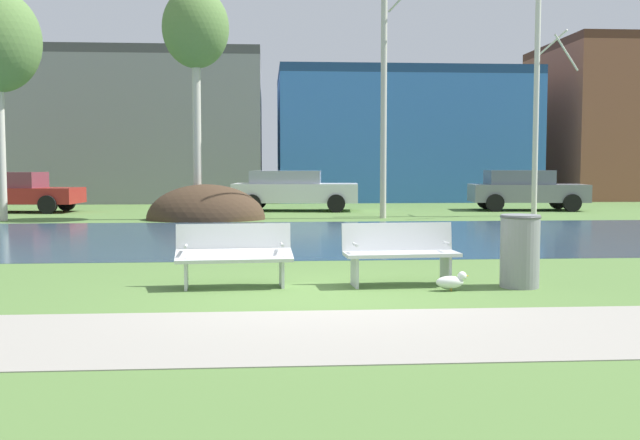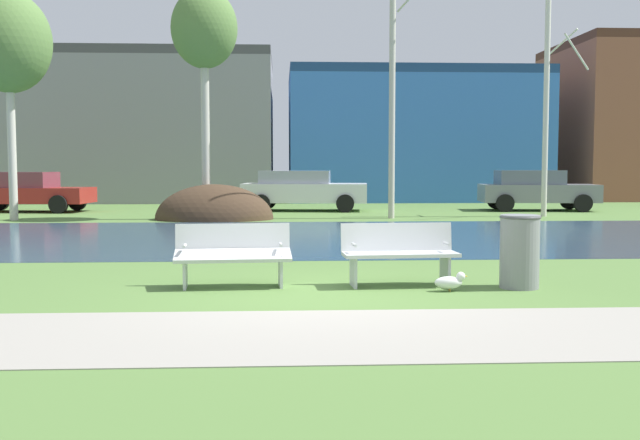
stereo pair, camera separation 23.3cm
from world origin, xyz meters
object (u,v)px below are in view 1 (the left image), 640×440
parked_sedan_second_white (293,189)px  bench_right (400,252)px  trash_bin (520,250)px  parked_hatch_third_grey (525,189)px  bench_left (234,253)px  parked_van_nearest_red (13,191)px  seagull (452,281)px

parked_sedan_second_white → bench_right: bearing=-87.0°
trash_bin → parked_sedan_second_white: 17.43m
parked_hatch_third_grey → parked_sedan_second_white: bearing=177.8°
bench_left → bench_right: 2.32m
trash_bin → bench_left: bearing=175.9°
parked_van_nearest_red → bench_right: bearing=-57.2°
bench_right → parked_hatch_third_grey: parked_hatch_third_grey is taller
seagull → parked_van_nearest_red: bearing=123.4°
bench_right → parked_hatch_third_grey: 18.33m
parked_van_nearest_red → parked_hatch_third_grey: 18.57m
seagull → parked_hatch_third_grey: size_ratio=0.10×
bench_right → trash_bin: size_ratio=1.62×
parked_van_nearest_red → parked_sedan_second_white: 9.98m
bench_right → bench_left: bearing=180.0°
bench_right → parked_van_nearest_red: bearing=122.8°
parked_sedan_second_white → parked_hatch_third_grey: size_ratio=1.09×
trash_bin → seagull: bearing=-166.5°
bench_left → parked_sedan_second_white: bearing=85.2°
bench_right → parked_sedan_second_white: bearing=93.0°
seagull → parked_sedan_second_white: parked_sedan_second_white is taller
bench_right → parked_sedan_second_white: (-0.88, 16.96, 0.31)m
seagull → parked_sedan_second_white: bearing=94.9°
bench_right → trash_bin: bearing=-10.0°
bench_right → seagull: (0.61, -0.53, -0.34)m
seagull → parked_hatch_third_grey: parked_hatch_third_grey is taller
parked_van_nearest_red → parked_hatch_third_grey: bearing=-0.7°
bench_left → parked_van_nearest_red: (-8.54, 16.87, 0.28)m
parked_hatch_third_grey → trash_bin: bearing=-109.8°
bench_left → seagull: (2.93, -0.53, -0.34)m
bench_left → trash_bin: (3.95, -0.29, 0.05)m
trash_bin → seagull: (-1.02, -0.24, -0.39)m
trash_bin → seagull: trash_bin is taller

